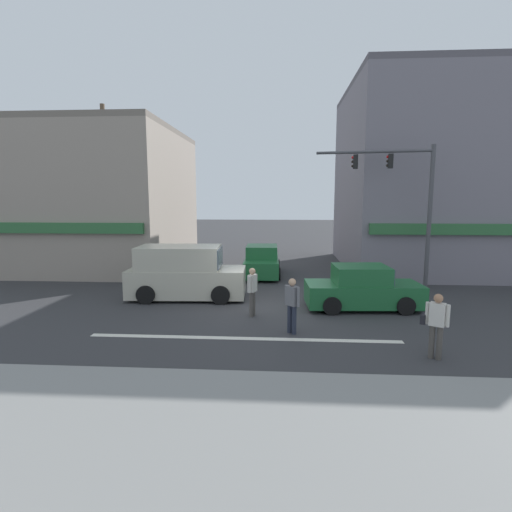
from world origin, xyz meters
name	(u,v)px	position (x,y,z in m)	size (l,w,h in m)	color
ground_plane	(253,306)	(0.00, 0.00, 0.00)	(120.00, 120.00, 0.00)	#333335
lane_marking_stripe	(244,338)	(0.00, -3.50, 0.00)	(9.00, 0.24, 0.01)	silver
sidewalk_curb	(214,440)	(0.00, -8.50, 0.08)	(40.00, 5.00, 0.16)	gray
building_left_block	(90,198)	(-10.44, 8.93, 3.98)	(10.68, 10.51, 7.96)	gray
building_right_corner	(458,178)	(11.04, 9.29, 5.14)	(12.59, 10.41, 10.28)	slate
street_tree	(394,194)	(6.71, 6.37, 4.19)	(3.28, 3.28, 5.85)	#4C3823
utility_pole_near_left	(107,190)	(-7.66, 5.10, 4.40)	(1.40, 0.22, 8.50)	brown
utility_pole_far_right	(400,197)	(7.27, 7.30, 4.06)	(1.40, 0.22, 7.83)	brown
traffic_light_mast	(406,194)	(6.33, 3.06, 4.18)	(4.85, 0.84, 6.20)	#47474C
van_crossing_rightbound	(185,274)	(-2.80, 1.00, 1.01)	(4.68, 2.21, 2.11)	#B7B29E
sedan_approaching_near	(362,289)	(4.02, -0.06, 0.71)	(4.20, 2.07, 1.58)	#1E6033
sedan_waiting_far	(262,262)	(0.04, 5.98, 0.71)	(1.96, 4.14, 1.58)	#1E6033
pedestrian_foreground_with_bag	(436,322)	(4.91, -4.62, 0.95)	(0.63, 0.53, 1.67)	#4C4742
pedestrian_mid_crossing	(252,289)	(0.09, -1.29, 0.95)	(0.33, 0.54, 1.67)	#4C4742
pedestrian_far_side	(292,302)	(1.39, -2.96, 0.95)	(0.43, 0.43, 1.67)	#232838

